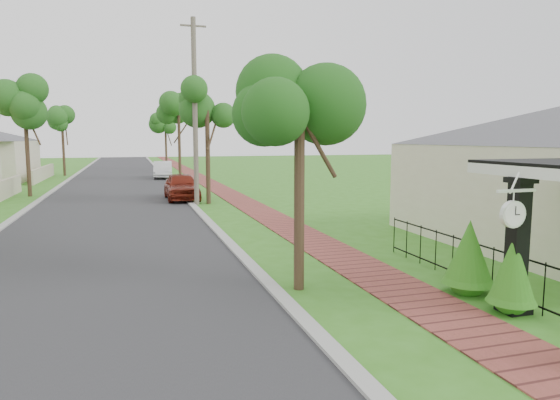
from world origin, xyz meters
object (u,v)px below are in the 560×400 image
parked_car_red (182,186)px  utility_pole (195,112)px  near_tree (300,91)px  station_clock (513,213)px  parked_car_white (163,170)px  porch_post (517,253)px

parked_car_red → utility_pole: utility_pole is taller
near_tree → utility_pole: 14.34m
near_tree → station_clock: size_ratio=6.67×
parked_car_white → near_tree: near_tree is taller
parked_car_red → station_clock: station_clock is taller
utility_pole → station_clock: bearing=-79.6°
parked_car_white → station_clock: 34.33m
porch_post → utility_pole: utility_pole is taller
utility_pole → near_tree: bearing=-88.8°
porch_post → utility_pole: (-3.65, 16.83, 3.34)m
parked_car_red → utility_pole: (0.50, -2.16, 3.76)m
parked_car_white → near_tree: bearing=-84.8°
near_tree → station_clock: bearing=-45.4°
parked_car_white → porch_post: bearing=-79.3°
near_tree → utility_pole: (-0.30, 14.33, 0.29)m
near_tree → porch_post: bearing=-36.7°
porch_post → parked_car_white: size_ratio=0.62×
porch_post → near_tree: near_tree is taller
porch_post → station_clock: (-0.50, -0.40, 0.83)m
parked_car_white → utility_pole: utility_pole is taller
parked_car_red → parked_car_white: size_ratio=1.01×
porch_post → parked_car_red: (-4.15, 18.99, -0.42)m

